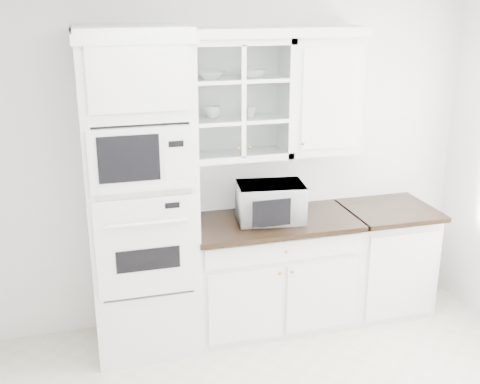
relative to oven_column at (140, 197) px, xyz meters
name	(u,v)px	position (x,y,z in m)	size (l,w,h in m)	color
room_shell	(286,144)	(0.75, -0.99, 0.58)	(4.00, 3.50, 2.70)	white
oven_column	(140,197)	(0.00, 0.00, 0.00)	(0.76, 0.68, 2.40)	white
base_cabinet_run	(272,271)	(1.03, 0.03, -0.74)	(1.32, 0.67, 0.92)	white
extra_base_cabinet	(383,257)	(2.03, 0.03, -0.74)	(0.72, 0.67, 0.92)	white
upper_cabinet_glass	(238,99)	(0.78, 0.17, 0.65)	(0.80, 0.33, 0.90)	white
upper_cabinet_solid	(321,95)	(1.46, 0.17, 0.65)	(0.55, 0.33, 0.90)	white
crown_molding	(224,33)	(0.68, 0.14, 1.14)	(2.14, 0.38, 0.07)	white
countertop_microwave	(270,202)	(1.00, 0.02, -0.13)	(0.51, 0.42, 0.29)	white
bowl_a	(211,75)	(0.58, 0.17, 0.84)	(0.21, 0.21, 0.05)	white
bowl_b	(253,73)	(0.89, 0.15, 0.84)	(0.19, 0.19, 0.06)	white
cup_a	(213,112)	(0.59, 0.18, 0.56)	(0.12, 0.12, 0.09)	white
cup_b	(250,112)	(0.87, 0.16, 0.55)	(0.09, 0.09, 0.08)	white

